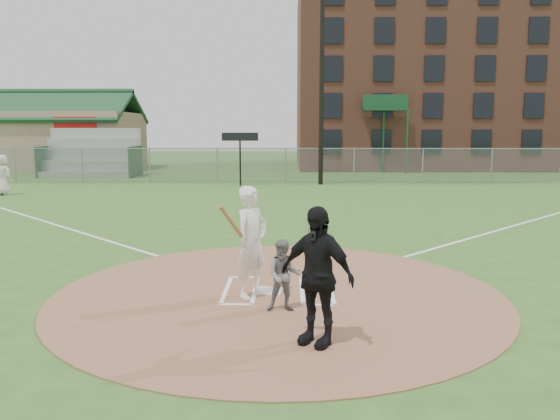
{
  "coord_description": "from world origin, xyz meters",
  "views": [
    {
      "loc": [
        0.2,
        -9.96,
        3.05
      ],
      "look_at": [
        0.0,
        2.0,
        1.3
      ],
      "focal_mm": 35.0,
      "sensor_mm": 36.0,
      "label": 1
    }
  ],
  "objects_px": {
    "home_plate": "(269,291)",
    "catcher": "(284,275)",
    "umpire": "(317,276)",
    "batter_at_plate": "(251,242)",
    "ondeck_player": "(2,175)"
  },
  "relations": [
    {
      "from": "home_plate",
      "to": "catcher",
      "type": "xyz_separation_m",
      "value": [
        0.29,
        -1.06,
        0.59
      ]
    },
    {
      "from": "umpire",
      "to": "home_plate",
      "type": "bearing_deg",
      "value": 141.51
    },
    {
      "from": "home_plate",
      "to": "batter_at_plate",
      "type": "distance_m",
      "value": 1.09
    },
    {
      "from": "catcher",
      "to": "batter_at_plate",
      "type": "xyz_separation_m",
      "value": [
        -0.6,
        0.78,
        0.41
      ]
    },
    {
      "from": "catcher",
      "to": "batter_at_plate",
      "type": "height_order",
      "value": "batter_at_plate"
    },
    {
      "from": "ondeck_player",
      "to": "batter_at_plate",
      "type": "relative_size",
      "value": 0.94
    },
    {
      "from": "home_plate",
      "to": "batter_at_plate",
      "type": "height_order",
      "value": "batter_at_plate"
    },
    {
      "from": "umpire",
      "to": "batter_at_plate",
      "type": "distance_m",
      "value": 2.46
    },
    {
      "from": "home_plate",
      "to": "umpire",
      "type": "height_order",
      "value": "umpire"
    },
    {
      "from": "umpire",
      "to": "ondeck_player",
      "type": "bearing_deg",
      "value": 162.13
    },
    {
      "from": "ondeck_player",
      "to": "batter_at_plate",
      "type": "distance_m",
      "value": 20.43
    },
    {
      "from": "home_plate",
      "to": "umpire",
      "type": "bearing_deg",
      "value": -72.89
    },
    {
      "from": "catcher",
      "to": "umpire",
      "type": "height_order",
      "value": "umpire"
    },
    {
      "from": "catcher",
      "to": "batter_at_plate",
      "type": "relative_size",
      "value": 0.6
    },
    {
      "from": "catcher",
      "to": "ondeck_player",
      "type": "relative_size",
      "value": 0.64
    }
  ]
}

